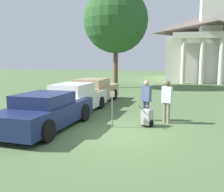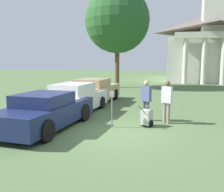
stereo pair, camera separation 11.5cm
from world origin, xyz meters
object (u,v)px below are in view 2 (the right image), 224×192
Objects in this scene: parked_car_white at (75,99)px; parked_car_tan at (94,91)px; parking_meter at (112,103)px; church at (206,41)px; person_worker at (146,98)px; equipment_cart at (147,117)px; parked_car_navy at (46,111)px; person_supervisor at (167,99)px.

parked_car_tan is at bearing 94.19° from parked_car_white.
church reaches higher than parking_meter.
church reaches higher than person_worker.
equipment_cart is 28.60m from church.
person_supervisor reaches higher than parked_car_navy.
parked_car_tan is 6.31m from equipment_cart.
person_supervisor is 27.66m from church.
church is (5.51, 27.62, 4.96)m from equipment_cart.
parked_car_navy is at bearing -107.93° from church.
parking_meter is at bearing 50.03° from person_supervisor.
parked_car_navy is at bearing -141.39° from equipment_cart.
parked_car_navy is 5.05× the size of equipment_cart.
parked_car_white is at bearing 94.20° from parked_car_navy.
parking_meter is at bearing -103.69° from church.
parked_car_tan reaches higher than parking_meter.
parking_meter is 29.25m from church.
parking_meter is (2.48, -2.25, 0.30)m from parked_car_white.
person_worker reaches higher than parking_meter.
parking_meter is at bearing 20.27° from parked_car_navy.
equipment_cart is (3.82, -5.01, -0.34)m from parked_car_tan.
parking_meter is 1.46× the size of equipment_cart.
church is at bearing 76.26° from parked_car_navy.
parking_meter is at bearing 78.24° from person_worker.
parked_car_tan is at bearing -112.42° from church.
parked_car_white is 3.58× the size of parking_meter.
parked_car_navy is at bearing -163.93° from parking_meter.
person_worker is at bearing 35.11° from parked_car_navy.
parking_meter is 0.80× the size of person_supervisor.
parked_car_navy is 2.80× the size of person_worker.
parked_car_navy is 0.20× the size of church.
parked_car_tan is at bearing -22.65° from person_supervisor.
parked_car_tan is 6.30m from person_supervisor.
person_supervisor reaches higher than parking_meter.
parked_car_tan is 2.95× the size of person_worker.
parking_meter is at bearing -138.97° from equipment_cart.
person_supervisor is (0.90, -0.30, 0.02)m from person_worker.
parked_car_navy is at bearing 43.08° from person_supervisor.
parked_car_white reaches higher than equipment_cart.
parked_car_tan reaches higher than equipment_cart.
person_worker is 0.07× the size of church.
person_worker is at bearing 51.05° from parking_meter.
parked_car_tan is at bearing 94.20° from parked_car_navy.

